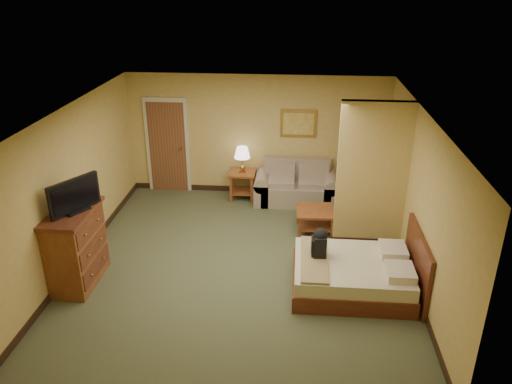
# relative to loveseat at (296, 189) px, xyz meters

# --- Properties ---
(floor) EXTENTS (6.00, 6.00, 0.00)m
(floor) POSITION_rel_loveseat_xyz_m (-0.87, -2.57, -0.29)
(floor) COLOR #495033
(floor) RESTS_ON ground
(ceiling) EXTENTS (6.00, 6.00, 0.00)m
(ceiling) POSITION_rel_loveseat_xyz_m (-0.87, -2.57, 2.31)
(ceiling) COLOR white
(ceiling) RESTS_ON back_wall
(back_wall) EXTENTS (5.50, 0.02, 2.60)m
(back_wall) POSITION_rel_loveseat_xyz_m (-0.87, 0.43, 1.01)
(back_wall) COLOR tan
(back_wall) RESTS_ON floor
(left_wall) EXTENTS (0.02, 6.00, 2.60)m
(left_wall) POSITION_rel_loveseat_xyz_m (-3.62, -2.57, 1.01)
(left_wall) COLOR tan
(left_wall) RESTS_ON floor
(right_wall) EXTENTS (0.02, 6.00, 2.60)m
(right_wall) POSITION_rel_loveseat_xyz_m (1.88, -2.57, 1.01)
(right_wall) COLOR tan
(right_wall) RESTS_ON floor
(partition) EXTENTS (1.20, 0.15, 2.60)m
(partition) POSITION_rel_loveseat_xyz_m (1.28, -1.65, 1.01)
(partition) COLOR tan
(partition) RESTS_ON floor
(door) EXTENTS (0.94, 0.16, 2.10)m
(door) POSITION_rel_loveseat_xyz_m (-2.81, 0.39, 0.75)
(door) COLOR beige
(door) RESTS_ON floor
(baseboard) EXTENTS (5.50, 0.02, 0.12)m
(baseboard) POSITION_rel_loveseat_xyz_m (-0.87, 0.42, -0.23)
(baseboard) COLOR black
(baseboard) RESTS_ON floor
(loveseat) EXTENTS (1.74, 0.81, 0.88)m
(loveseat) POSITION_rel_loveseat_xyz_m (0.00, 0.00, 0.00)
(loveseat) COLOR gray
(loveseat) RESTS_ON floor
(side_table) EXTENTS (0.55, 0.55, 0.61)m
(side_table) POSITION_rel_loveseat_xyz_m (-1.15, 0.08, 0.11)
(side_table) COLOR brown
(side_table) RESTS_ON floor
(table_lamp) EXTENTS (0.33, 0.33, 0.55)m
(table_lamp) POSITION_rel_loveseat_xyz_m (-1.15, 0.08, 0.74)
(table_lamp) COLOR #AB793F
(table_lamp) RESTS_ON side_table
(coffee_table) EXTENTS (0.73, 0.73, 0.45)m
(coffee_table) POSITION_rel_loveseat_xyz_m (0.37, -1.31, 0.03)
(coffee_table) COLOR brown
(coffee_table) RESTS_ON floor
(wall_picture) EXTENTS (0.76, 0.04, 0.59)m
(wall_picture) POSITION_rel_loveseat_xyz_m (-0.00, 0.40, 1.31)
(wall_picture) COLOR #B78E3F
(wall_picture) RESTS_ON back_wall
(dresser) EXTENTS (0.61, 1.16, 1.24)m
(dresser) POSITION_rel_loveseat_xyz_m (-3.34, -3.31, 0.34)
(dresser) COLOR brown
(dresser) RESTS_ON floor
(tv) EXTENTS (0.48, 0.76, 0.51)m
(tv) POSITION_rel_loveseat_xyz_m (-3.24, -3.31, 1.20)
(tv) COLOR black
(tv) RESTS_ON dresser
(bed) EXTENTS (1.88, 1.51, 0.98)m
(bed) POSITION_rel_loveseat_xyz_m (0.96, -3.13, -0.02)
(bed) COLOR #512113
(bed) RESTS_ON floor
(backpack) EXTENTS (0.22, 0.28, 0.48)m
(backpack) POSITION_rel_loveseat_xyz_m (0.39, -3.03, 0.45)
(backpack) COLOR black
(backpack) RESTS_ON bed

